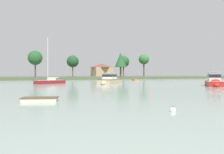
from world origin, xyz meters
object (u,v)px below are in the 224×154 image
mooring_buoy_white (173,110)px  cruiser_sand (109,81)px  dinghy_cream (40,100)px  dinghy_orange (135,80)px  dinghy_black (224,83)px  cruiser_red (214,83)px  sailboat_maroon (50,83)px

mooring_buoy_white → cruiser_sand: bearing=73.9°
dinghy_cream → mooring_buoy_white: dinghy_cream is taller
dinghy_orange → dinghy_black: 32.36m
cruiser_red → cruiser_sand: bearing=134.2°
dinghy_cream → cruiser_red: 34.00m
dinghy_orange → cruiser_red: cruiser_red is taller
dinghy_orange → cruiser_sand: 30.34m
dinghy_cream → mooring_buoy_white: 10.44m
dinghy_black → cruiser_sand: (-25.47, 8.46, 0.47)m
dinghy_orange → cruiser_sand: bearing=-129.7°
dinghy_cream → dinghy_black: size_ratio=1.15×
cruiser_red → mooring_buoy_white: (-25.01, -19.79, -0.56)m
dinghy_black → sailboat_maroon: sailboat_maroon is taller
dinghy_black → mooring_buoy_white: dinghy_black is taller
dinghy_cream → sailboat_maroon: bearing=81.5°
dinghy_orange → cruiser_sand: cruiser_sand is taller
cruiser_sand → mooring_buoy_white: cruiser_sand is taller
dinghy_black → cruiser_sand: 26.84m
dinghy_cream → dinghy_black: 46.36m
dinghy_orange → dinghy_black: dinghy_orange is taller
dinghy_orange → sailboat_maroon: size_ratio=0.34×
mooring_buoy_white → dinghy_orange: bearing=63.2°
sailboat_maroon → mooring_buoy_white: 41.89m
mooring_buoy_white → cruiser_red: bearing=38.4°
dinghy_black → sailboat_maroon: (-37.32, 15.21, 0.13)m
cruiser_red → dinghy_cream: bearing=-159.5°
dinghy_orange → dinghy_cream: 62.24m
cruiser_sand → sailboat_maroon: bearing=150.4°
dinghy_cream → cruiser_sand: 32.06m
dinghy_cream → dinghy_black: bearing=23.9°
cruiser_red → sailboat_maroon: bearing=140.5°
sailboat_maroon → cruiser_sand: (11.86, -6.75, 0.33)m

